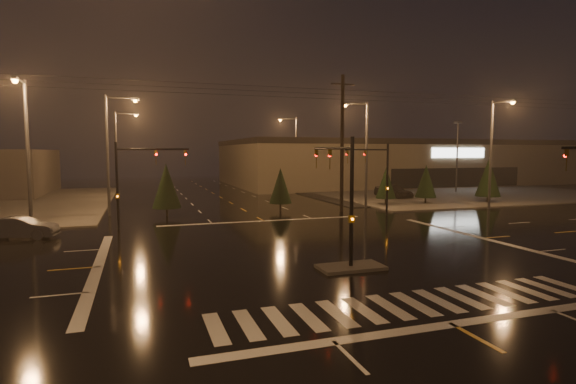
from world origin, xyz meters
name	(u,v)px	position (x,y,z in m)	size (l,w,h in m)	color
ground	(318,251)	(0.00, 0.00, 0.00)	(140.00, 140.00, 0.00)	black
sidewalk_ne	(437,190)	(30.00, 30.00, 0.06)	(36.00, 36.00, 0.12)	#47443F
median_island	(351,267)	(0.00, -4.00, 0.07)	(3.00, 1.60, 0.15)	#47443F
crosswalk	(414,304)	(0.00, -9.00, 0.01)	(15.00, 2.60, 0.01)	beige
stop_bar_near	(452,324)	(0.00, -11.00, 0.01)	(16.00, 0.50, 0.01)	beige
stop_bar_far	(264,221)	(0.00, 11.00, 0.01)	(16.00, 0.50, 0.01)	beige
parking_lot	(476,190)	(35.00, 28.00, 0.04)	(50.00, 24.00, 0.08)	black
retail_building	(404,160)	(35.00, 45.99, 3.84)	(60.20, 28.30, 7.20)	#6D644E
signal_mast_median	(343,185)	(0.00, -3.07, 3.75)	(0.25, 4.59, 6.00)	black
signal_mast_ne	(379,171)	(9.50, 10.14, 3.79)	(4.84, 1.86, 6.00)	black
signal_mast_nw	(132,174)	(-9.50, 10.14, 3.79)	(4.84, 1.86, 6.00)	black
streetlight_1	(111,146)	(-11.18, 18.00, 5.80)	(2.77, 0.32, 10.00)	#38383A
streetlight_2	(119,148)	(-11.18, 34.00, 5.80)	(2.77, 0.32, 10.00)	#38383A
streetlight_3	(364,147)	(11.18, 16.00, 5.80)	(2.77, 0.32, 10.00)	#38383A
streetlight_4	(294,148)	(11.18, 36.00, 5.80)	(2.77, 0.32, 10.00)	#38383A
streetlight_5	(26,145)	(-16.00, 11.18, 5.80)	(0.32, 2.77, 10.00)	#38383A
streetlight_6	(494,147)	(22.00, 11.18, 5.80)	(0.32, 2.77, 10.00)	#38383A
utility_pole_1	(342,143)	(8.00, 14.00, 6.13)	(2.20, 0.32, 12.00)	black
conifer_0	(386,183)	(14.37, 17.18, 2.25)	(1.99, 1.99, 3.81)	black
conifer_1	(426,181)	(18.69, 16.66, 2.36)	(2.13, 2.13, 4.02)	black
conifer_2	(488,177)	(25.56, 15.57, 2.67)	(2.53, 2.53, 4.65)	black
conifer_3	(166,186)	(-6.94, 16.00, 2.54)	(2.36, 2.36, 4.38)	black
conifer_4	(281,186)	(3.02, 16.28, 2.29)	(2.04, 2.04, 3.89)	black
car_parked	(393,191)	(18.68, 22.75, 0.85)	(2.02, 5.02, 1.71)	black
car_crossing	(21,228)	(-16.04, 8.79, 0.69)	(1.46, 4.19, 1.38)	#575A5F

